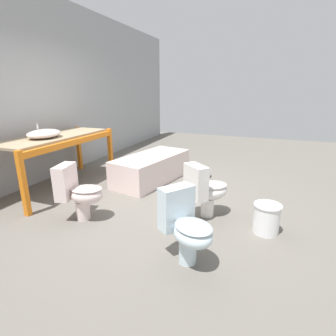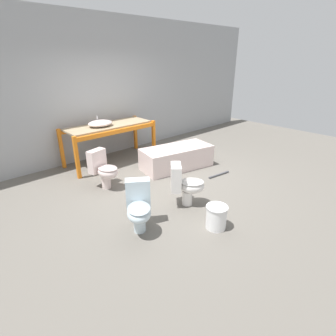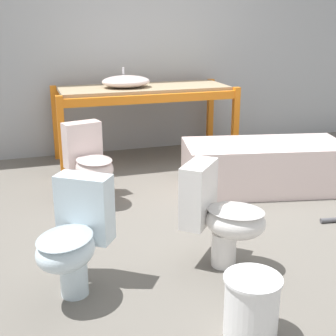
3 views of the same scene
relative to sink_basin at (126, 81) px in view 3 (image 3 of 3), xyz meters
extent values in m
plane|color=#666059|center=(0.40, -1.54, -0.95)|extent=(12.00, 12.00, 0.00)
cube|color=#9EA0A3|center=(0.40, 0.58, 0.65)|extent=(10.80, 0.08, 3.20)
cube|color=orange|center=(-0.78, -0.36, -0.51)|extent=(0.07, 0.07, 0.88)
cube|color=orange|center=(1.21, -0.36, -0.51)|extent=(0.07, 0.07, 0.88)
cube|color=orange|center=(-0.78, 0.40, -0.51)|extent=(0.07, 0.07, 0.88)
cube|color=orange|center=(1.21, 0.40, -0.51)|extent=(0.07, 0.07, 0.88)
cube|color=orange|center=(0.21, -0.36, -0.15)|extent=(1.99, 0.06, 0.09)
cube|color=orange|center=(0.21, 0.40, -0.15)|extent=(1.99, 0.06, 0.09)
cube|color=#998466|center=(0.21, 0.02, -0.09)|extent=(1.92, 0.69, 0.04)
ellipsoid|color=silver|center=(0.00, 0.00, 0.00)|extent=(0.55, 0.43, 0.13)
cylinder|color=silver|center=(0.00, 0.12, 0.11)|extent=(0.02, 0.02, 0.08)
cube|color=silver|center=(1.08, -1.31, -0.71)|extent=(1.66, 0.98, 0.47)
cube|color=beige|center=(1.08, -1.31, -0.57)|extent=(1.57, 0.89, 0.20)
cylinder|color=silver|center=(-0.59, -1.11, -0.83)|extent=(0.17, 0.17, 0.24)
ellipsoid|color=silver|center=(-0.58, -1.18, -0.61)|extent=(0.42, 0.48, 0.23)
ellipsoid|color=#BBA7A3|center=(-0.58, -1.18, -0.53)|extent=(0.40, 0.46, 0.03)
cube|color=silver|center=(-0.64, -0.93, -0.45)|extent=(0.37, 0.24, 0.43)
cylinder|color=silver|center=(-0.95, -2.62, -0.83)|extent=(0.17, 0.17, 0.24)
ellipsoid|color=silver|center=(-0.99, -2.68, -0.61)|extent=(0.50, 0.52, 0.23)
ellipsoid|color=#9FAFB7|center=(-0.99, -2.68, -0.53)|extent=(0.48, 0.50, 0.03)
cube|color=silver|center=(-0.84, -2.46, -0.45)|extent=(0.37, 0.33, 0.43)
cylinder|color=white|center=(0.08, -2.57, -0.83)|extent=(0.17, 0.17, 0.24)
ellipsoid|color=white|center=(0.14, -2.62, -0.61)|extent=(0.53, 0.52, 0.23)
ellipsoid|color=beige|center=(0.14, -2.62, -0.53)|extent=(0.50, 0.49, 0.03)
cube|color=white|center=(-0.06, -2.44, -0.45)|extent=(0.35, 0.36, 0.43)
cylinder|color=white|center=(-0.09, -3.31, -0.77)|extent=(0.29, 0.29, 0.35)
cylinder|color=white|center=(-0.09, -3.31, -0.61)|extent=(0.31, 0.31, 0.02)
camera|label=1|loc=(-3.04, -3.24, 0.66)|focal=28.00mm
camera|label=2|loc=(-2.75, -5.17, 1.34)|focal=28.00mm
camera|label=3|loc=(-1.16, -5.21, 0.70)|focal=50.00mm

